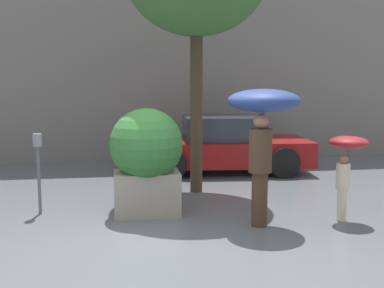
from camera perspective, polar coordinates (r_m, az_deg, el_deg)
ground_plane at (r=6.69m, az=-4.66°, el=-10.90°), size 40.00×40.00×0.00m
building_facade at (r=12.87m, az=-6.85°, el=11.46°), size 18.00×0.30×6.00m
planter_box at (r=7.58m, az=-5.41°, el=-1.44°), size 1.15×1.15×1.69m
person_adult at (r=7.02m, az=8.41°, el=3.24°), size 1.05×1.05×1.99m
person_child at (r=7.58m, az=17.87°, el=-1.32°), size 0.58×0.58×1.29m
parked_car_near at (r=11.29m, az=3.62°, el=-0.19°), size 4.10×2.30×1.29m
parking_meter at (r=7.93m, az=-17.78°, el=-1.44°), size 0.14×0.14×1.29m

